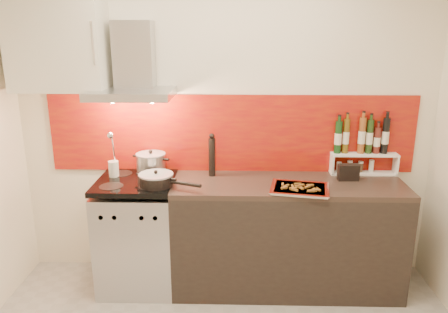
{
  "coord_description": "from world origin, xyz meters",
  "views": [
    {
      "loc": [
        0.08,
        -2.11,
        2.05
      ],
      "look_at": [
        0.0,
        0.95,
        1.15
      ],
      "focal_mm": 35.0,
      "sensor_mm": 36.0,
      "label": 1
    }
  ],
  "objects_px": {
    "range_stove": "(139,234)",
    "pepper_mill": "(212,155)",
    "saute_pan": "(157,180)",
    "counter": "(286,235)",
    "stock_pot": "(151,164)",
    "baking_tray": "(300,188)"
  },
  "relations": [
    {
      "from": "range_stove",
      "to": "pepper_mill",
      "type": "xyz_separation_m",
      "value": [
        0.59,
        0.15,
        0.63
      ]
    },
    {
      "from": "range_stove",
      "to": "saute_pan",
      "type": "bearing_deg",
      "value": -31.39
    },
    {
      "from": "range_stove",
      "to": "counter",
      "type": "distance_m",
      "value": 1.2
    },
    {
      "from": "pepper_mill",
      "to": "range_stove",
      "type": "bearing_deg",
      "value": -165.4
    },
    {
      "from": "range_stove",
      "to": "counter",
      "type": "bearing_deg",
      "value": 0.23
    },
    {
      "from": "stock_pot",
      "to": "baking_tray",
      "type": "distance_m",
      "value": 1.21
    },
    {
      "from": "stock_pot",
      "to": "baking_tray",
      "type": "height_order",
      "value": "stock_pot"
    },
    {
      "from": "range_stove",
      "to": "saute_pan",
      "type": "xyz_separation_m",
      "value": [
        0.19,
        -0.12,
        0.52
      ]
    },
    {
      "from": "counter",
      "to": "stock_pot",
      "type": "relative_size",
      "value": 7.55
    },
    {
      "from": "range_stove",
      "to": "pepper_mill",
      "type": "distance_m",
      "value": 0.88
    },
    {
      "from": "saute_pan",
      "to": "pepper_mill",
      "type": "distance_m",
      "value": 0.5
    },
    {
      "from": "saute_pan",
      "to": "stock_pot",
      "type": "bearing_deg",
      "value": 109.17
    },
    {
      "from": "stock_pot",
      "to": "saute_pan",
      "type": "height_order",
      "value": "stock_pot"
    },
    {
      "from": "counter",
      "to": "pepper_mill",
      "type": "height_order",
      "value": "pepper_mill"
    },
    {
      "from": "pepper_mill",
      "to": "baking_tray",
      "type": "distance_m",
      "value": 0.76
    },
    {
      "from": "range_stove",
      "to": "counter",
      "type": "xyz_separation_m",
      "value": [
        1.2,
        0.0,
        0.01
      ]
    },
    {
      "from": "saute_pan",
      "to": "counter",
      "type": "bearing_deg",
      "value": 6.99
    },
    {
      "from": "counter",
      "to": "stock_pot",
      "type": "bearing_deg",
      "value": 172.42
    },
    {
      "from": "counter",
      "to": "saute_pan",
      "type": "distance_m",
      "value": 1.13
    },
    {
      "from": "counter",
      "to": "baking_tray",
      "type": "distance_m",
      "value": 0.5
    },
    {
      "from": "counter",
      "to": "saute_pan",
      "type": "xyz_separation_m",
      "value": [
        -1.01,
        -0.12,
        0.51
      ]
    },
    {
      "from": "pepper_mill",
      "to": "baking_tray",
      "type": "bearing_deg",
      "value": -25.99
    }
  ]
}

